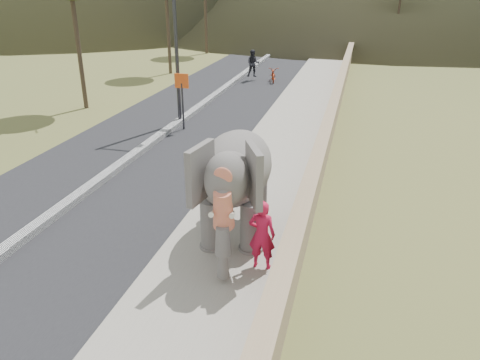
% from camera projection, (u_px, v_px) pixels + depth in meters
% --- Properties ---
extents(ground, '(160.00, 160.00, 0.00)m').
position_uv_depth(ground, '(203.00, 299.00, 9.44)').
color(ground, olive).
rests_on(ground, ground).
extents(road, '(7.00, 120.00, 0.03)m').
position_uv_depth(road, '(166.00, 134.00, 19.48)').
color(road, black).
rests_on(road, ground).
extents(median, '(0.35, 120.00, 0.22)m').
position_uv_depth(median, '(165.00, 132.00, 19.44)').
color(median, black).
rests_on(median, ground).
extents(walkway, '(3.00, 120.00, 0.15)m').
position_uv_depth(walkway, '(284.00, 142.00, 18.31)').
color(walkway, '#9E9687').
rests_on(walkway, ground).
extents(parapet, '(0.30, 120.00, 1.10)m').
position_uv_depth(parapet, '(328.00, 134.00, 17.75)').
color(parapet, tan).
rests_on(parapet, ground).
extents(lamppost, '(1.76, 0.36, 8.00)m').
position_uv_depth(lamppost, '(181.00, 8.00, 19.00)').
color(lamppost, '#28292D').
rests_on(lamppost, ground).
extents(signboard, '(0.60, 0.08, 2.40)m').
position_uv_depth(signboard, '(182.00, 92.00, 19.47)').
color(signboard, '#2D2D33').
rests_on(signboard, ground).
extents(elephant_and_man, '(2.41, 3.90, 2.67)m').
position_uv_depth(elephant_and_man, '(236.00, 183.00, 11.16)').
color(elephant_and_man, slate).
rests_on(elephant_and_man, ground).
extents(motorcyclist, '(2.28, 1.91, 1.94)m').
position_uv_depth(motorcyclist, '(264.00, 69.00, 29.40)').
color(motorcyclist, maroon).
rests_on(motorcyclist, ground).
extents(trees, '(47.60, 42.72, 9.03)m').
position_uv_depth(trees, '(366.00, 9.00, 33.78)').
color(trees, '#473828').
rests_on(trees, ground).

